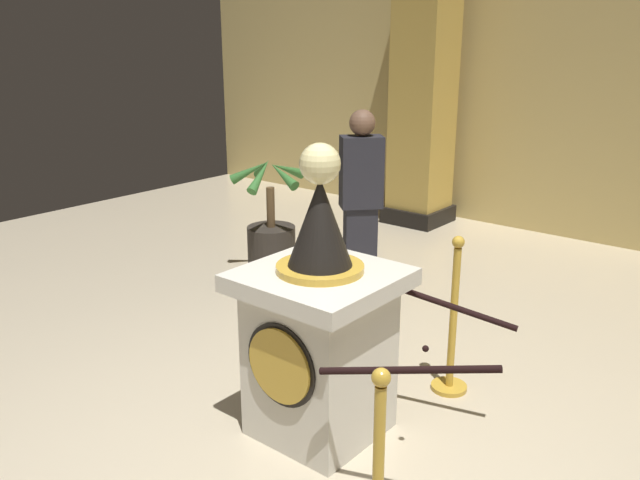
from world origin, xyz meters
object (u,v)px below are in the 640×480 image
(potted_palm_left, at_px, (271,238))
(stanchion_far, at_px, (452,337))
(pedestal_clock, at_px, (319,331))
(bystander_guest, at_px, (361,200))

(potted_palm_left, bearing_deg, stanchion_far, -19.80)
(pedestal_clock, relative_size, stanchion_far, 1.61)
(stanchion_far, relative_size, bystander_guest, 0.64)
(stanchion_far, xyz_separation_m, potted_palm_left, (-2.48, 0.89, -0.01))
(pedestal_clock, xyz_separation_m, bystander_guest, (-1.09, 1.90, 0.24))
(potted_palm_left, xyz_separation_m, bystander_guest, (1.01, 0.09, 0.52))
(pedestal_clock, height_order, bystander_guest, pedestal_clock)
(pedestal_clock, xyz_separation_m, stanchion_far, (0.37, 0.92, -0.27))
(bystander_guest, bearing_deg, stanchion_far, -33.81)
(potted_palm_left, bearing_deg, bystander_guest, 4.95)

